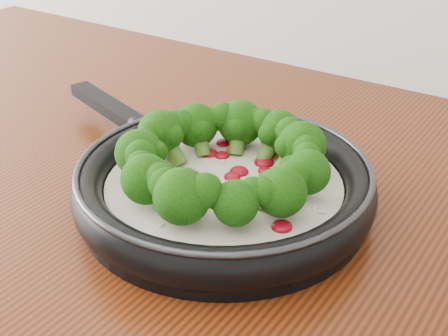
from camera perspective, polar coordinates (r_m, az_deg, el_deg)
The scene contains 1 object.
skillet at distance 0.64m, azimuth -0.20°, elevation -0.91°, with size 0.53×0.41×0.09m.
Camera 1 is at (0.43, 0.58, 1.26)m, focal length 48.15 mm.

